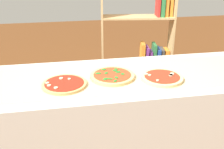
{
  "coord_description": "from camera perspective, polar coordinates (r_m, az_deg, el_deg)",
  "views": [
    {
      "loc": [
        -0.31,
        -1.75,
        1.71
      ],
      "look_at": [
        0.0,
        0.0,
        0.93
      ],
      "focal_mm": 43.46,
      "sensor_mm": 36.0,
      "label": 1
    }
  ],
  "objects": [
    {
      "name": "bookshelf",
      "position": [
        3.03,
        6.98,
        5.12
      ],
      "size": [
        0.79,
        0.33,
        1.68
      ],
      "color": "tan",
      "rests_on": "ground_plane"
    },
    {
      "name": "pizza_mushroom_2",
      "position": [
        1.94,
        10.47,
        -0.65
      ],
      "size": [
        0.29,
        0.29,
        0.03
      ],
      "color": "#E5C17F",
      "rests_on": "parchment_paper"
    },
    {
      "name": "pizza_mushroom_0",
      "position": [
        1.84,
        -10.01,
        -2.0
      ],
      "size": [
        0.3,
        0.3,
        0.03
      ],
      "color": "tan",
      "rests_on": "parchment_paper"
    },
    {
      "name": "pizza_spinach_1",
      "position": [
        1.93,
        0.04,
        -0.28
      ],
      "size": [
        0.32,
        0.32,
        0.03
      ],
      "color": "#DBB26B",
      "rests_on": "parchment_paper"
    },
    {
      "name": "parchment_paper",
      "position": [
        1.95,
        -0.0,
        -0.51
      ],
      "size": [
        2.29,
        0.56,
        0.0
      ],
      "primitive_type": "cube",
      "color": "tan",
      "rests_on": "counter"
    },
    {
      "name": "counter",
      "position": [
        2.17,
        -0.0,
        -11.49
      ],
      "size": [
        2.49,
        0.75,
        0.91
      ],
      "primitive_type": "cube",
      "color": "beige",
      "rests_on": "ground_plane"
    }
  ]
}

